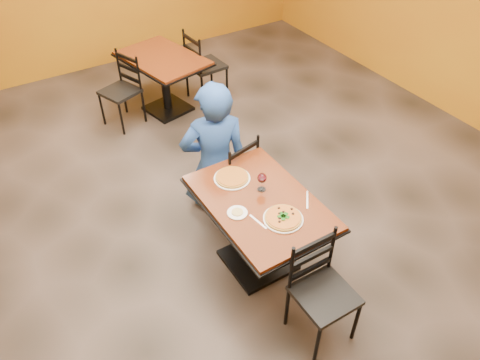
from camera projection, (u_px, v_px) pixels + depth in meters
floor at (230, 227)px, 4.51m from camera, size 7.00×8.00×0.01m
table_main at (260, 218)px, 3.83m from camera, size 0.83×1.23×0.75m
table_second at (164, 72)px, 5.79m from camera, size 0.99×1.27×0.75m
chair_main_near at (325, 296)px, 3.37m from camera, size 0.41×0.41×0.90m
chair_main_far at (231, 173)px, 4.46m from camera, size 0.48×0.48×0.88m
chair_second_left at (120, 92)px, 5.62m from camera, size 0.51×0.51×0.89m
chair_second_right at (206, 66)px, 6.08m from camera, size 0.46×0.46×0.95m
diner at (214, 147)px, 4.37m from camera, size 0.76×0.62×1.36m
plate_main at (283, 219)px, 3.54m from camera, size 0.31×0.31×0.01m
pizza_main at (283, 217)px, 3.53m from camera, size 0.28×0.28×0.02m
plate_far at (232, 178)px, 3.90m from camera, size 0.31×0.31×0.01m
pizza_far at (232, 177)px, 3.89m from camera, size 0.28×0.28×0.02m
side_plate at (237, 213)px, 3.59m from camera, size 0.16×0.16×0.01m
dip at (237, 212)px, 3.58m from camera, size 0.09×0.09×0.01m
wine_glass at (262, 181)px, 3.75m from camera, size 0.08×0.08×0.18m
fork at (258, 222)px, 3.52m from camera, size 0.04×0.19×0.00m
knife at (307, 200)px, 3.71m from camera, size 0.14×0.17×0.00m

